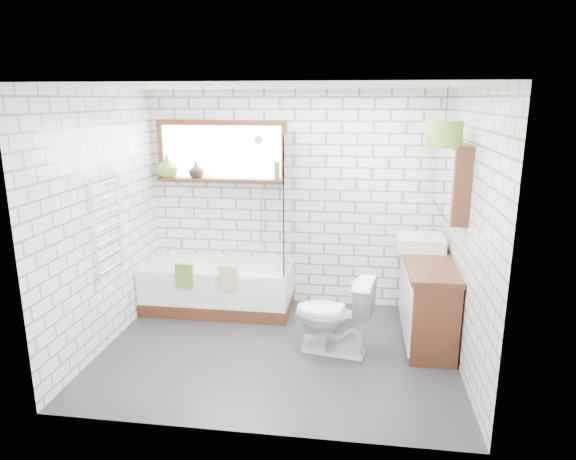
# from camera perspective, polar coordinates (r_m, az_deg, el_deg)

# --- Properties ---
(floor) EXTENTS (3.40, 2.60, 0.01)m
(floor) POSITION_cam_1_polar(r_m,az_deg,el_deg) (5.18, -1.17, -13.25)
(floor) COLOR black
(floor) RESTS_ON ground
(ceiling) EXTENTS (3.40, 2.60, 0.01)m
(ceiling) POSITION_cam_1_polar(r_m,az_deg,el_deg) (4.59, -1.33, 15.75)
(ceiling) COLOR white
(ceiling) RESTS_ON ground
(wall_back) EXTENTS (3.40, 0.01, 2.50)m
(wall_back) POSITION_cam_1_polar(r_m,az_deg,el_deg) (5.99, 0.76, 3.35)
(wall_back) COLOR white
(wall_back) RESTS_ON ground
(wall_front) EXTENTS (3.40, 0.01, 2.50)m
(wall_front) POSITION_cam_1_polar(r_m,az_deg,el_deg) (3.50, -4.68, -4.77)
(wall_front) COLOR white
(wall_front) RESTS_ON ground
(wall_left) EXTENTS (0.01, 2.60, 2.50)m
(wall_left) POSITION_cam_1_polar(r_m,az_deg,el_deg) (5.27, -19.87, 0.96)
(wall_left) COLOR white
(wall_left) RESTS_ON ground
(wall_right) EXTENTS (0.01, 2.60, 2.50)m
(wall_right) POSITION_cam_1_polar(r_m,az_deg,el_deg) (4.77, 19.43, -0.35)
(wall_right) COLOR white
(wall_right) RESTS_ON ground
(window) EXTENTS (1.52, 0.16, 0.68)m
(window) POSITION_cam_1_polar(r_m,az_deg,el_deg) (6.03, -7.40, 8.59)
(window) COLOR #3A1C10
(window) RESTS_ON wall_back
(towel_radiator) EXTENTS (0.06, 0.52, 1.00)m
(towel_radiator) POSITION_cam_1_polar(r_m,az_deg,el_deg) (5.26, -19.39, 0.42)
(towel_radiator) COLOR white
(towel_radiator) RESTS_ON wall_left
(mirror_cabinet) EXTENTS (0.16, 1.20, 0.70)m
(mirror_cabinet) POSITION_cam_1_polar(r_m,az_deg,el_deg) (5.25, 17.65, 5.55)
(mirror_cabinet) COLOR #3A1C10
(mirror_cabinet) RESTS_ON wall_right
(shower_riser) EXTENTS (0.02, 0.02, 1.30)m
(shower_riser) POSITION_cam_1_polar(r_m,az_deg,el_deg) (5.99, -3.10, 4.31)
(shower_riser) COLOR silver
(shower_riser) RESTS_ON wall_back
(bathtub) EXTENTS (1.69, 0.75, 0.55)m
(bathtub) POSITION_cam_1_polar(r_m,az_deg,el_deg) (6.06, -7.73, -6.25)
(bathtub) COLOR white
(bathtub) RESTS_ON floor
(shower_screen) EXTENTS (0.02, 0.72, 1.50)m
(shower_screen) POSITION_cam_1_polar(r_m,az_deg,el_deg) (5.61, 0.07, 3.09)
(shower_screen) COLOR white
(shower_screen) RESTS_ON bathtub
(towel_green) EXTENTS (0.19, 0.05, 0.27)m
(towel_green) POSITION_cam_1_polar(r_m,az_deg,el_deg) (5.72, -11.44, -4.98)
(towel_green) COLOR #4B7B24
(towel_green) RESTS_ON bathtub
(towel_beige) EXTENTS (0.20, 0.05, 0.26)m
(towel_beige) POSITION_cam_1_polar(r_m,az_deg,el_deg) (5.58, -6.65, -5.28)
(towel_beige) COLOR tan
(towel_beige) RESTS_ON bathtub
(vanity) EXTENTS (0.47, 1.45, 0.83)m
(vanity) POSITION_cam_1_polar(r_m,az_deg,el_deg) (5.51, 15.15, -7.21)
(vanity) COLOR #3A1C10
(vanity) RESTS_ON floor
(basin) EXTENTS (0.49, 0.43, 0.14)m
(basin) POSITION_cam_1_polar(r_m,az_deg,el_deg) (5.67, 14.47, -1.37)
(basin) COLOR white
(basin) RESTS_ON vanity
(tap) EXTENTS (0.04, 0.04, 0.18)m
(tap) POSITION_cam_1_polar(r_m,az_deg,el_deg) (5.68, 16.11, -0.77)
(tap) COLOR silver
(tap) RESTS_ON vanity
(toilet) EXTENTS (0.56, 0.82, 0.77)m
(toilet) POSITION_cam_1_polar(r_m,az_deg,el_deg) (5.00, 5.03, -9.40)
(toilet) COLOR white
(toilet) RESTS_ON floor
(vase_olive) EXTENTS (0.27, 0.27, 0.26)m
(vase_olive) POSITION_cam_1_polar(r_m,az_deg,el_deg) (6.23, -13.24, 6.76)
(vase_olive) COLOR #528027
(vase_olive) RESTS_ON window
(vase_dark) EXTENTS (0.19, 0.19, 0.19)m
(vase_dark) POSITION_cam_1_polar(r_m,az_deg,el_deg) (6.11, -10.16, 6.44)
(vase_dark) COLOR black
(vase_dark) RESTS_ON window
(bottle) EXTENTS (0.07, 0.07, 0.20)m
(bottle) POSITION_cam_1_polar(r_m,az_deg,el_deg) (5.89, -1.26, 6.41)
(bottle) COLOR #528027
(bottle) RESTS_ON window
(pendant) EXTENTS (0.30, 0.30, 0.22)m
(pendant) POSITION_cam_1_polar(r_m,az_deg,el_deg) (4.67, 17.00, 10.15)
(pendant) COLOR #4B7B24
(pendant) RESTS_ON ceiling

